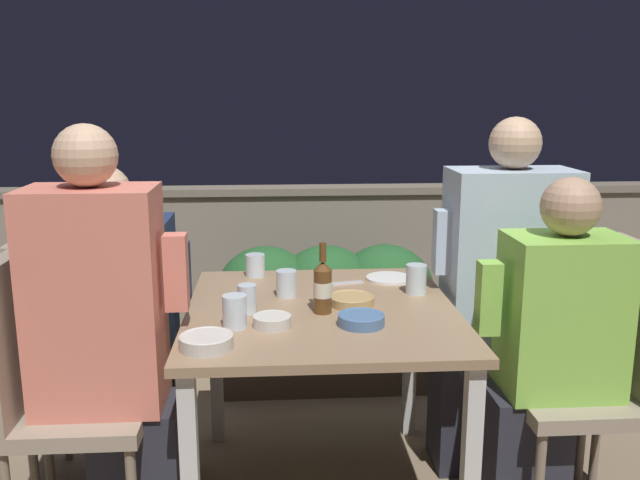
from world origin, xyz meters
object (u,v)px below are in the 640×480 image
Objects in this scene: person_navy_jumper at (123,331)px; person_blue_shirt at (498,298)px; person_coral_top at (109,340)px; chair_right_far at (548,324)px; chair_right_near at (608,359)px; beer_bottle at (322,286)px; chair_left_near at (46,375)px; chair_left_far at (65,340)px; person_green_blouse at (548,354)px.

person_navy_jumper is 1.40m from person_blue_shirt.
chair_right_far is (1.57, 0.36, -0.11)m from person_coral_top.
beer_bottle reaches higher than chair_right_near.
chair_left_near is 1.81m from chair_right_far.
chair_left_far is at bearing 180.00° from person_navy_jumper.
chair_left_far is 1.00× the size of chair_right_near.
person_coral_top is 1.13× the size of person_navy_jumper.
beer_bottle is at bearing 172.18° from person_green_blouse.
chair_left_far is at bearing 167.24° from beer_bottle.
person_blue_shirt is (1.40, 0.05, 0.08)m from person_navy_jumper.
person_green_blouse is 0.78m from beer_bottle.
person_coral_top reaches higher than chair_left_near.
chair_right_far is at bearing 1.60° from chair_left_far.
person_coral_top reaches higher than beer_bottle.
chair_left_far is 0.80× the size of person_navy_jumper.
chair_right_near is 4.04× the size of beer_bottle.
chair_left_far is 1.69m from person_green_blouse.
chair_left_near is 0.92m from beer_bottle.
person_coral_top is at bearing -171.22° from beer_bottle.
beer_bottle is (0.68, 0.11, 0.13)m from person_coral_top.
person_coral_top is 1.41× the size of chair_right_near.
chair_right_near is at bearing -53.87° from person_blue_shirt.
chair_left_near is at bearing -179.92° from chair_right_near.
beer_bottle is at bearing 6.79° from chair_left_near.
chair_right_far is 0.23m from person_blue_shirt.
chair_left_near is 1.62m from person_blue_shirt.
person_coral_top is at bearing -165.18° from person_blue_shirt.
person_navy_jumper is 0.88× the size of person_blue_shirt.
beer_bottle is at bearing -163.90° from chair_right_far.
person_navy_jumper is at bearing 169.44° from chair_right_near.
person_navy_jumper is 1.25× the size of chair_right_near.
chair_right_far is at bearing 99.62° from chair_right_near.
person_blue_shirt reaches higher than person_green_blouse.
person_blue_shirt is (1.61, 0.05, 0.11)m from chair_left_far.
chair_left_near is 1.00× the size of chair_left_far.
person_navy_jumper is 0.77m from beer_bottle.
chair_left_near is at bearing -167.02° from person_blue_shirt.
person_navy_jumper is at bearing 163.68° from beer_bottle.
person_green_blouse is (1.63, 0.00, 0.03)m from chair_left_near.
person_green_blouse reaches higher than chair_left_far.
chair_right_far is 0.71× the size of person_blue_shirt.
chair_right_far is at bearing -0.00° from person_blue_shirt.
chair_left_near is 0.80× the size of person_navy_jumper.
person_coral_top reaches higher than person_navy_jumper.
chair_right_far is (1.60, 0.05, -0.03)m from person_navy_jumper.
person_navy_jumper is at bearing 167.98° from person_green_blouse.
chair_right_near is at bearing -80.38° from chair_right_far.
beer_bottle is at bearing 173.87° from chair_right_near.
person_coral_top is 1.41× the size of chair_left_far.
chair_right_near is at bearing -6.13° from beer_bottle.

